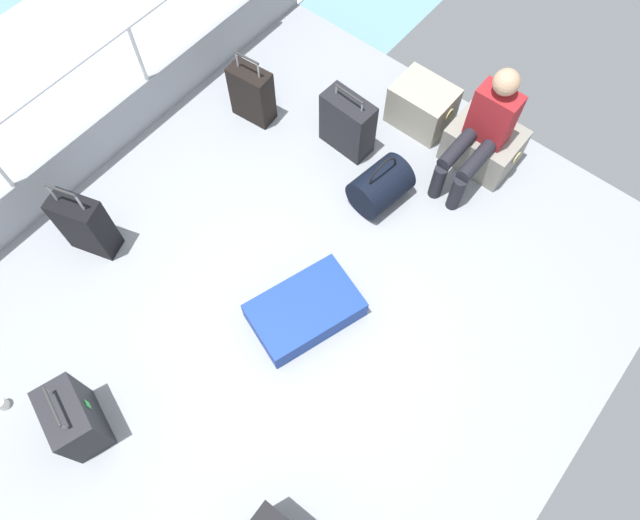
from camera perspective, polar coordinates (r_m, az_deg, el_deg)
ground_plane at (r=4.52m, az=-2.82°, el=-5.02°), size 4.40×5.20×0.06m
gunwale_port at (r=5.33m, az=-21.26°, el=10.24°), size 0.06×5.20×0.45m
railing_port at (r=4.93m, az=-23.42°, el=14.04°), size 0.04×4.20×1.02m
sea_wake at (r=6.70m, az=-27.43°, el=12.98°), size 12.00×12.00×0.01m
cargo_crate_0 at (r=5.37m, az=9.93°, el=14.62°), size 0.55×0.40×0.40m
cargo_crate_1 at (r=5.23m, az=15.63°, el=10.76°), size 0.62×0.46×0.36m
passenger_seated at (r=4.84m, az=15.59°, el=12.15°), size 0.34×0.66×1.06m
suitcase_0 at (r=4.82m, az=-21.94°, el=3.19°), size 0.42×0.31×0.79m
suitcase_1 at (r=4.38m, az=-1.48°, el=-4.91°), size 0.73×0.92×0.20m
suitcase_2 at (r=4.32m, az=-22.85°, el=-14.10°), size 0.49×0.38×0.62m
suitcase_3 at (r=5.07m, az=2.70°, el=13.14°), size 0.46×0.25×0.64m
suitcase_4 at (r=5.33m, az=-6.66°, el=15.80°), size 0.38×0.23×0.69m
duffel_bag at (r=4.83m, az=5.93°, el=7.21°), size 0.41×0.51×0.51m
paper_cup at (r=4.78m, az=-28.65°, el=-12.22°), size 0.08×0.08×0.10m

